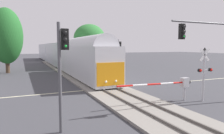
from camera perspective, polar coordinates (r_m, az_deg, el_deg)
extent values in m
plane|color=#3D3D42|center=(20.76, -2.12, -6.02)|extent=(220.00, 220.00, 0.00)
cube|color=beige|center=(20.76, -2.12, -6.01)|extent=(44.00, 0.20, 0.01)
cube|color=gray|center=(20.74, -2.12, -5.78)|extent=(4.40, 80.00, 0.18)
cube|color=#56514C|center=(20.46, -4.00, -5.49)|extent=(0.10, 80.00, 0.14)
cube|color=#56514C|center=(20.98, -0.30, -5.20)|extent=(0.10, 80.00, 0.14)
cube|color=silver|center=(27.64, -8.02, 1.60)|extent=(3.00, 18.50, 3.90)
cube|color=orange|center=(18.99, -0.32, -1.96)|extent=(2.76, 0.08, 2.15)
cylinder|color=silver|center=(27.57, -8.07, 5.40)|extent=(2.76, 16.65, 2.76)
sphere|color=#F4F2CC|center=(18.89, -1.70, -4.09)|extent=(0.24, 0.24, 0.24)
sphere|color=#F4F2CC|center=(19.29, 1.06, -3.89)|extent=(0.24, 0.24, 0.24)
cube|color=#B7BCC6|center=(47.61, -14.79, 3.58)|extent=(3.00, 20.63, 4.60)
cube|color=black|center=(47.86, -13.01, 3.99)|extent=(0.04, 18.57, 0.90)
cube|color=#193899|center=(47.93, -12.96, 2.26)|extent=(0.04, 18.98, 0.36)
cube|color=#B7BCC6|center=(68.95, -17.64, 4.09)|extent=(3.00, 20.63, 4.60)
cube|color=black|center=(69.12, -16.40, 4.38)|extent=(0.04, 18.57, 0.90)
cube|color=#193899|center=(69.16, -16.36, 3.18)|extent=(0.04, 18.98, 0.36)
cylinder|color=#B7B7BC|center=(17.17, 19.36, -6.95)|extent=(0.14, 0.14, 1.10)
cube|color=#B7B7BC|center=(17.00, 19.46, -3.99)|extent=(0.56, 0.40, 0.70)
sphere|color=black|center=(17.24, 20.31, -3.89)|extent=(0.36, 0.36, 0.36)
cylinder|color=red|center=(16.61, 18.01, -4.12)|extent=(1.16, 0.12, 0.15)
cylinder|color=white|center=(15.86, 14.88, -4.39)|extent=(1.16, 0.12, 0.15)
cylinder|color=red|center=(15.17, 11.45, -4.67)|extent=(1.16, 0.12, 0.15)
cylinder|color=white|center=(14.53, 7.71, -4.96)|extent=(1.16, 0.12, 0.15)
cylinder|color=red|center=(13.97, 3.64, -5.25)|extent=(1.16, 0.12, 0.15)
sphere|color=red|center=(13.71, 1.48, -5.39)|extent=(0.14, 0.14, 0.14)
cylinder|color=#B2B2B7|center=(17.28, 23.97, -2.29)|extent=(0.14, 0.14, 3.92)
cube|color=white|center=(17.14, 24.24, 3.05)|extent=(0.98, 0.05, 0.98)
cube|color=white|center=(17.14, 24.24, 3.05)|extent=(0.98, 0.05, 0.98)
cube|color=#B2B2B7|center=(17.23, 24.03, -0.74)|extent=(1.10, 0.08, 0.08)
cylinder|color=black|center=(16.76, 23.03, -0.86)|extent=(0.26, 0.18, 0.26)
cylinder|color=black|center=(17.58, 25.48, -0.68)|extent=(0.26, 0.18, 0.26)
sphere|color=red|center=(16.69, 23.28, -0.90)|extent=(0.20, 0.20, 0.20)
sphere|color=red|center=(17.51, 25.73, -0.71)|extent=(0.20, 0.20, 0.20)
cone|color=black|center=(17.14, 24.25, 4.62)|extent=(0.28, 0.28, 0.22)
cylinder|color=#4C4C51|center=(15.72, 24.04, 11.10)|extent=(5.48, 0.12, 0.12)
cube|color=black|center=(14.32, 18.71, 9.25)|extent=(0.34, 0.26, 1.00)
sphere|color=#262626|center=(14.23, 19.17, 10.56)|extent=(0.20, 0.20, 0.20)
cylinder|color=black|center=(14.21, 19.25, 10.56)|extent=(0.24, 0.10, 0.24)
sphere|color=#262626|center=(14.21, 19.12, 9.27)|extent=(0.20, 0.20, 0.20)
cylinder|color=black|center=(14.18, 19.21, 9.27)|extent=(0.24, 0.10, 0.24)
sphere|color=green|center=(14.19, 19.08, 7.98)|extent=(0.20, 0.20, 0.20)
cylinder|color=black|center=(14.16, 19.16, 7.98)|extent=(0.24, 0.10, 0.24)
cylinder|color=#4C4C51|center=(10.19, -14.22, -3.16)|extent=(0.16, 0.16, 5.35)
cube|color=black|center=(10.13, -12.90, 7.46)|extent=(0.34, 0.26, 1.00)
sphere|color=#262626|center=(10.00, -12.78, 9.32)|extent=(0.20, 0.20, 0.20)
cylinder|color=black|center=(9.97, -12.74, 9.33)|extent=(0.24, 0.10, 0.24)
sphere|color=#262626|center=(9.98, -12.74, 7.49)|extent=(0.20, 0.20, 0.20)
cylinder|color=black|center=(9.95, -12.70, 7.50)|extent=(0.24, 0.10, 0.24)
sphere|color=green|center=(9.98, -12.70, 5.65)|extent=(0.20, 0.20, 0.20)
cylinder|color=black|center=(9.95, -12.66, 5.65)|extent=(0.24, 0.10, 0.24)
cylinder|color=#4C4C51|center=(30.75, 1.73, 2.71)|extent=(0.16, 0.16, 5.24)
cube|color=black|center=(30.83, 2.21, 6.10)|extent=(0.34, 0.26, 1.00)
sphere|color=#262626|center=(30.70, 2.33, 6.70)|extent=(0.20, 0.20, 0.20)
cylinder|color=black|center=(30.67, 2.36, 6.70)|extent=(0.24, 0.10, 0.24)
sphere|color=#262626|center=(30.69, 2.33, 6.11)|extent=(0.20, 0.20, 0.20)
cylinder|color=black|center=(30.67, 2.36, 6.11)|extent=(0.24, 0.10, 0.24)
sphere|color=green|center=(30.69, 2.33, 5.51)|extent=(0.20, 0.20, 0.20)
cylinder|color=black|center=(30.66, 2.35, 5.51)|extent=(0.24, 0.10, 0.24)
cylinder|color=#4C3828|center=(36.73, -26.86, 0.51)|extent=(0.61, 0.61, 2.59)
ellipsoid|color=#236628|center=(36.65, -27.19, 7.66)|extent=(4.96, 4.96, 8.75)
cylinder|color=brown|center=(44.94, -6.19, 2.69)|extent=(0.61, 0.61, 3.79)
ellipsoid|color=#2D7533|center=(44.92, -6.25, 7.94)|extent=(6.70, 6.70, 5.92)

